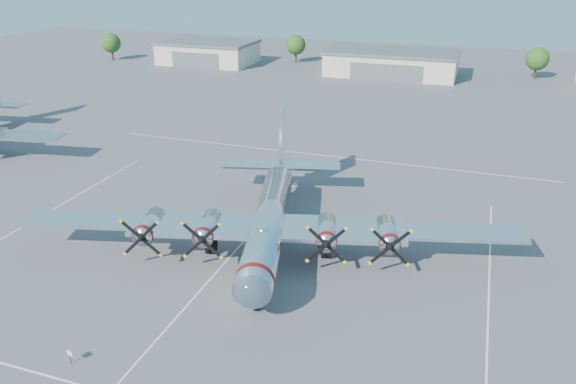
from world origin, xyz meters
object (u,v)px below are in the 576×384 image
(hangar_center, at_px, (392,63))
(tree_far_west, at_px, (111,43))
(tree_west, at_px, (296,45))
(info_placard, at_px, (70,355))
(hangar_west, at_px, (208,52))
(tree_east, at_px, (537,59))
(main_bomber_b29, at_px, (271,245))

(hangar_center, relative_size, tree_far_west, 4.31)
(tree_west, bearing_deg, info_placard, -79.27)
(hangar_west, xyz_separation_m, tree_west, (20.00, 8.04, 1.51))
(tree_far_west, xyz_separation_m, tree_west, (45.00, 12.00, 0.00))
(tree_west, distance_m, tree_east, 55.04)
(hangar_center, xyz_separation_m, tree_east, (30.00, 6.04, 1.51))
(hangar_west, relative_size, info_placard, 22.71)
(tree_east, height_order, info_placard, tree_east)
(tree_east, distance_m, main_bomber_b29, 93.04)
(tree_far_west, bearing_deg, main_bomber_b29, -47.34)
(hangar_west, xyz_separation_m, info_placard, (40.95, -102.46, -2.01))
(main_bomber_b29, height_order, info_placard, main_bomber_b29)
(main_bomber_b29, distance_m, info_placard, 20.79)
(main_bomber_b29, bearing_deg, info_placard, -123.50)
(hangar_center, xyz_separation_m, main_bomber_b29, (2.63, -82.79, -2.71))
(tree_east, height_order, main_bomber_b29, tree_east)
(tree_east, relative_size, info_placard, 6.67)
(main_bomber_b29, bearing_deg, hangar_west, 105.19)
(tree_west, xyz_separation_m, main_bomber_b29, (27.63, -90.82, -4.22))
(tree_far_west, distance_m, main_bomber_b29, 107.27)
(tree_east, distance_m, info_placard, 113.77)
(tree_west, xyz_separation_m, info_placard, (20.95, -110.50, -3.52))
(hangar_center, bearing_deg, tree_west, 162.18)
(hangar_west, relative_size, tree_west, 3.40)
(hangar_west, height_order, main_bomber_b29, hangar_west)
(hangar_center, xyz_separation_m, tree_far_west, (-70.00, -3.96, 1.51))
(tree_west, bearing_deg, hangar_west, -158.11)
(hangar_west, relative_size, tree_east, 3.40)
(hangar_west, distance_m, tree_west, 21.61)
(tree_east, bearing_deg, tree_west, 177.92)
(tree_east, xyz_separation_m, main_bomber_b29, (-27.37, -88.82, -4.22))
(tree_far_west, xyz_separation_m, tree_east, (100.00, 10.00, 0.00))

